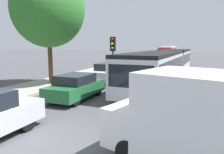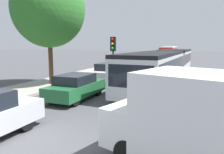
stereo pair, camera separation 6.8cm
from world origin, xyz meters
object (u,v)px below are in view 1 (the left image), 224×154
object	(u,v)px
articulated_bus	(165,64)
traffic_light	(113,51)
queued_car_green	(76,87)
queued_car_blue	(134,65)
queued_car_white	(110,72)
tree_left_mid	(48,9)
city_bus_rear	(168,51)
queued_car_graphite	(148,61)
queued_car_navy	(156,59)

from	to	relation	value
articulated_bus	traffic_light	distance (m)	5.17
queued_car_green	queued_car_blue	bearing A→B (deg)	2.06
queued_car_white	tree_left_mid	world-z (taller)	tree_left_mid
city_bus_rear	queued_car_white	distance (m)	33.39
queued_car_graphite	traffic_light	world-z (taller)	traffic_light
queued_car_graphite	tree_left_mid	distance (m)	16.49
articulated_bus	queued_car_green	world-z (taller)	articulated_bus
queued_car_blue	queued_car_graphite	xyz separation A→B (m)	(0.27, 5.69, -0.00)
queued_car_blue	tree_left_mid	world-z (taller)	tree_left_mid
queued_car_navy	queued_car_green	bearing A→B (deg)	-178.97
queued_car_white	articulated_bus	bearing A→B (deg)	-68.45
city_bus_rear	queued_car_blue	xyz separation A→B (m)	(-0.09, -26.81, -0.71)
queued_car_blue	queued_car_navy	size ratio (longest dim) A/B	1.03
queued_car_blue	queued_car_graphite	distance (m)	5.70
queued_car_navy	queued_car_white	bearing A→B (deg)	179.77
queued_car_graphite	articulated_bus	bearing A→B (deg)	-160.74
tree_left_mid	city_bus_rear	bearing A→B (deg)	84.55
city_bus_rear	queued_car_white	bearing A→B (deg)	178.62
city_bus_rear	tree_left_mid	bearing A→B (deg)	173.56
queued_car_navy	traffic_light	world-z (taller)	traffic_light
articulated_bus	queued_car_navy	size ratio (longest dim) A/B	3.95
city_bus_rear	queued_car_graphite	xyz separation A→B (m)	(0.18, -21.12, -0.71)
queued_car_graphite	city_bus_rear	bearing A→B (deg)	1.16
queued_car_navy	city_bus_rear	bearing A→B (deg)	0.91
queued_car_navy	traffic_light	xyz separation A→B (m)	(1.02, -21.24, 1.77)
queued_car_blue	articulated_bus	bearing A→B (deg)	-141.75
traffic_light	tree_left_mid	size ratio (longest dim) A/B	0.43
queued_car_graphite	queued_car_navy	size ratio (longest dim) A/B	1.02
articulated_bus	queued_car_white	world-z (taller)	articulated_bus
queued_car_green	queued_car_graphite	distance (m)	18.20
queued_car_white	tree_left_mid	xyz separation A→B (m)	(-3.26, -3.15, 4.55)
articulated_bus	queued_car_graphite	world-z (taller)	articulated_bus
queued_car_graphite	traffic_light	size ratio (longest dim) A/B	1.26
queued_car_navy	tree_left_mid	xyz separation A→B (m)	(-3.55, -21.67, 4.57)
queued_car_blue	tree_left_mid	xyz separation A→B (m)	(-3.40, -9.73, 4.55)
queued_car_green	queued_car_navy	xyz separation A→B (m)	(-0.15, 24.44, 0.05)
city_bus_rear	traffic_light	size ratio (longest dim) A/B	3.46
queued_car_green	tree_left_mid	size ratio (longest dim) A/B	0.49
traffic_light	tree_left_mid	bearing A→B (deg)	-84.41
queued_car_green	queued_car_white	bearing A→B (deg)	4.94
queued_car_green	traffic_light	world-z (taller)	traffic_light
queued_car_white	city_bus_rear	bearing A→B (deg)	0.28
queued_car_white	queued_car_green	bearing A→B (deg)	-175.06
city_bus_rear	queued_car_green	world-z (taller)	city_bus_rear
queued_car_green	queued_car_graphite	size ratio (longest dim) A/B	0.92
traffic_light	queued_car_navy	bearing A→B (deg)	-176.97
articulated_bus	tree_left_mid	xyz separation A→B (m)	(-7.28, -4.69, 3.90)
queued_car_white	traffic_light	world-z (taller)	traffic_light
queued_car_blue	tree_left_mid	size ratio (longest dim) A/B	0.54
queued_car_blue	city_bus_rear	bearing A→B (deg)	0.48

